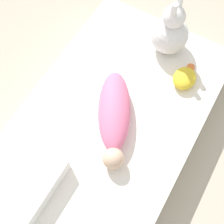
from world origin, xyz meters
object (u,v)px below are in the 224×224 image
object	(u,v)px
pillow	(21,182)
turtle_plush	(185,77)
swaddled_baby	(114,115)
bunny_plush	(170,32)

from	to	relation	value
pillow	turtle_plush	xyz separation A→B (m)	(0.91, -0.42, -0.01)
swaddled_baby	pillow	size ratio (longest dim) A/B	1.37
swaddled_baby	pillow	bearing A→B (deg)	-51.01
turtle_plush	bunny_plush	bearing A→B (deg)	48.74
swaddled_baby	pillow	xyz separation A→B (m)	(-0.51, 0.21, -0.01)
swaddled_baby	bunny_plush	xyz separation A→B (m)	(0.57, -0.03, 0.07)
turtle_plush	swaddled_baby	bearing A→B (deg)	151.89
swaddled_baby	bunny_plush	world-z (taller)	bunny_plush
swaddled_baby	turtle_plush	distance (m)	0.46
swaddled_baby	bunny_plush	distance (m)	0.57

